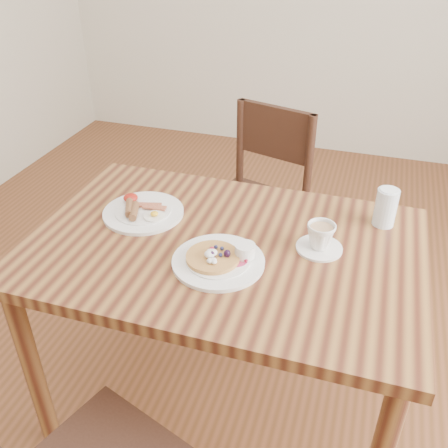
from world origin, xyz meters
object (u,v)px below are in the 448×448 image
at_px(pancake_plate, 220,259).
at_px(teacup_saucer, 320,238).
at_px(water_glass, 386,207).
at_px(dining_table, 224,269).
at_px(chair_far, 258,196).
at_px(breakfast_plate, 142,211).

distance_m(pancake_plate, teacup_saucer, 0.31).
relative_size(teacup_saucer, water_glass, 1.11).
relative_size(dining_table, pancake_plate, 4.44).
bearing_deg(water_glass, teacup_saucer, -131.10).
xyz_separation_m(chair_far, water_glass, (0.53, -0.50, 0.32)).
relative_size(chair_far, pancake_plate, 3.26).
distance_m(teacup_saucer, water_glass, 0.27).
xyz_separation_m(dining_table, teacup_saucer, (0.28, 0.06, 0.14)).
relative_size(chair_far, water_glass, 6.99).
distance_m(pancake_plate, water_glass, 0.57).
bearing_deg(pancake_plate, breakfast_plate, 151.67).
height_order(dining_table, water_glass, water_glass).
relative_size(pancake_plate, breakfast_plate, 1.00).
relative_size(pancake_plate, water_glass, 2.14).
height_order(dining_table, breakfast_plate, breakfast_plate).
height_order(dining_table, teacup_saucer, teacup_saucer).
height_order(chair_far, pancake_plate, chair_far).
bearing_deg(teacup_saucer, pancake_plate, -149.34).
distance_m(chair_far, water_glass, 0.80).
distance_m(breakfast_plate, teacup_saucer, 0.60).
bearing_deg(chair_far, dining_table, 111.63).
height_order(pancake_plate, breakfast_plate, pancake_plate).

